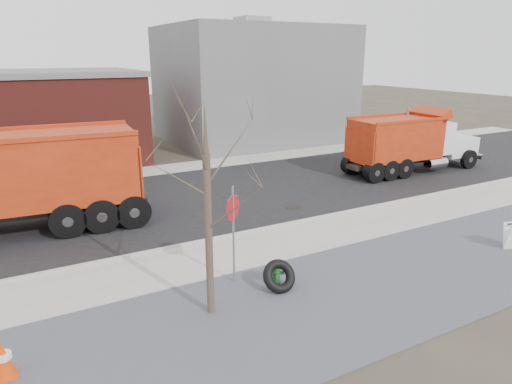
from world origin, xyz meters
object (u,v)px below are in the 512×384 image
stop_sign (233,218)px  fire_hydrant (276,274)px  dump_truck_red_a (410,141)px  truck_tire (279,276)px  dump_truck_red_b (14,178)px

stop_sign → fire_hydrant: bearing=-52.7°
stop_sign → dump_truck_red_a: bearing=12.0°
stop_sign → truck_tire: bearing=-62.8°
fire_hydrant → stop_sign: size_ratio=0.27×
fire_hydrant → dump_truck_red_a: dump_truck_red_a is taller
truck_tire → stop_sign: (-0.87, 0.99, 1.49)m
fire_hydrant → truck_tire: (-0.06, -0.24, 0.07)m
truck_tire → dump_truck_red_a: (12.86, 7.74, 1.29)m
fire_hydrant → dump_truck_red_a: size_ratio=0.09×
stop_sign → dump_truck_red_b: 8.60m
dump_truck_red_b → stop_sign: bearing=130.2°
truck_tire → dump_truck_red_a: dump_truck_red_a is taller
stop_sign → dump_truck_red_a: 15.30m
stop_sign → dump_truck_red_a: (13.73, 6.75, -0.21)m
fire_hydrant → stop_sign: 1.97m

